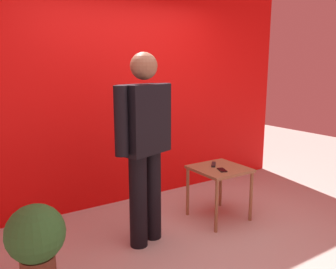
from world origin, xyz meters
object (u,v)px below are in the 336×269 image
Objects in this scene: potted_plant at (36,241)px; cell_phone at (222,170)px; side_table at (219,175)px; tv_remote at (214,164)px; standing_person at (145,140)px.

cell_phone is at bearing 3.87° from potted_plant.
tv_remote is at bearing 90.19° from side_table.
standing_person is 2.64× the size of potted_plant.
potted_plant reaches higher than tv_remote.
potted_plant is at bearing -173.45° from side_table.
tv_remote is (-0.00, 0.10, 0.10)m from side_table.
cell_phone is 0.85× the size of tv_remote.
standing_person is 1.23m from potted_plant.
standing_person is at bearing -178.87° from side_table.
cell_phone is 0.21× the size of potted_plant.
potted_plant is (-1.95, -0.13, -0.19)m from cell_phone.
cell_phone is at bearing -5.04° from standing_person.
standing_person is 1.07m from side_table.
cell_phone is 0.20m from tv_remote.
side_table is 4.11× the size of cell_phone.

